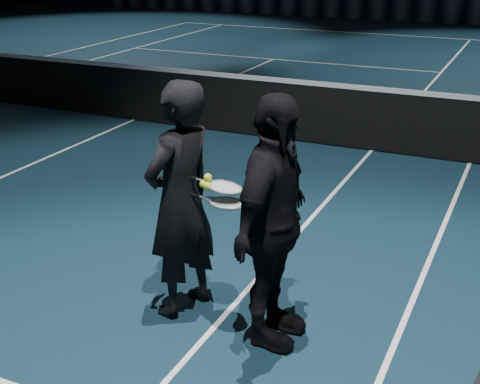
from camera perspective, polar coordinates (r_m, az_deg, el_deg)
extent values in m
plane|color=black|center=(11.56, -9.08, 6.07)|extent=(36.00, 36.00, 0.00)
cube|color=black|center=(11.45, -9.21, 8.24)|extent=(12.80, 0.02, 0.86)
cube|color=white|center=(11.36, -9.35, 10.53)|extent=(12.80, 0.03, 0.07)
cube|color=black|center=(25.67, 10.73, 15.28)|extent=(22.00, 0.15, 0.90)
imported|color=black|center=(5.36, -5.12, -0.75)|extent=(0.63, 0.81, 1.96)
imported|color=black|center=(4.93, 2.81, -2.73)|extent=(0.48, 1.15, 1.96)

